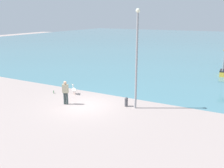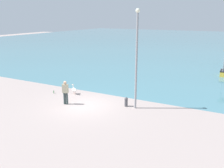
{
  "view_description": "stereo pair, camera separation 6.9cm",
  "coord_description": "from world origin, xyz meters",
  "px_view_note": "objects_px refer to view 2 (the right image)",
  "views": [
    {
      "loc": [
        9.45,
        -13.49,
        6.09
      ],
      "look_at": [
        0.85,
        2.59,
        1.05
      ],
      "focal_mm": 40.0,
      "sensor_mm": 36.0,
      "label": 1
    },
    {
      "loc": [
        9.51,
        -13.46,
        6.09
      ],
      "look_at": [
        0.85,
        2.59,
        1.05
      ],
      "focal_mm": 40.0,
      "sensor_mm": 36.0,
      "label": 2
    }
  ],
  "objects_px": {
    "pelican": "(74,90)",
    "mooring_bollard": "(126,101)",
    "lamp_post": "(137,55)",
    "glass_bottle": "(54,92)",
    "fisherman_standing": "(65,92)"
  },
  "relations": [
    {
      "from": "lamp_post",
      "to": "glass_bottle",
      "type": "relative_size",
      "value": 24.08
    },
    {
      "from": "pelican",
      "to": "lamp_post",
      "type": "bearing_deg",
      "value": -5.6
    },
    {
      "from": "pelican",
      "to": "lamp_post",
      "type": "height_order",
      "value": "lamp_post"
    },
    {
      "from": "pelican",
      "to": "mooring_bollard",
      "type": "xyz_separation_m",
      "value": [
        4.82,
        -0.54,
        -0.02
      ]
    },
    {
      "from": "pelican",
      "to": "mooring_bollard",
      "type": "distance_m",
      "value": 4.85
    },
    {
      "from": "pelican",
      "to": "fisherman_standing",
      "type": "bearing_deg",
      "value": -67.85
    },
    {
      "from": "fisherman_standing",
      "to": "glass_bottle",
      "type": "relative_size",
      "value": 6.26
    },
    {
      "from": "fisherman_standing",
      "to": "glass_bottle",
      "type": "bearing_deg",
      "value": 147.84
    },
    {
      "from": "pelican",
      "to": "glass_bottle",
      "type": "relative_size",
      "value": 2.96
    },
    {
      "from": "pelican",
      "to": "glass_bottle",
      "type": "distance_m",
      "value": 1.73
    },
    {
      "from": "mooring_bollard",
      "to": "pelican",
      "type": "bearing_deg",
      "value": 173.65
    },
    {
      "from": "pelican",
      "to": "fisherman_standing",
      "type": "height_order",
      "value": "fisherman_standing"
    },
    {
      "from": "lamp_post",
      "to": "glass_bottle",
      "type": "distance_m",
      "value": 7.93
    },
    {
      "from": "mooring_bollard",
      "to": "fisherman_standing",
      "type": "xyz_separation_m",
      "value": [
        -3.94,
        -1.63,
        0.55
      ]
    },
    {
      "from": "lamp_post",
      "to": "fisherman_standing",
      "type": "distance_m",
      "value": 5.6
    }
  ]
}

